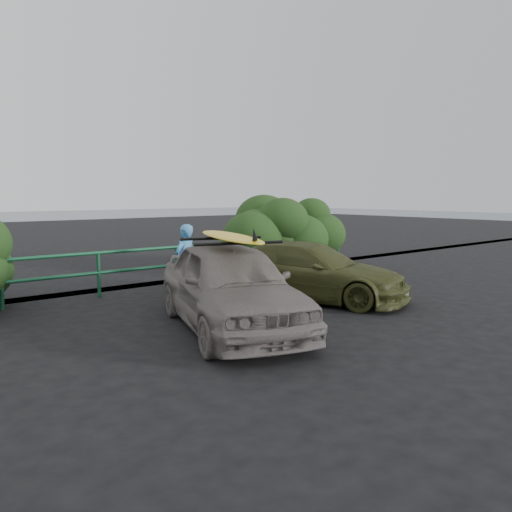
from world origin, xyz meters
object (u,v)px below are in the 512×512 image
at_px(guardrail, 140,270).
at_px(olive_vehicle, 310,271).
at_px(surfboard, 230,237).
at_px(sedan, 230,286).
at_px(man, 185,261).

height_order(guardrail, olive_vehicle, olive_vehicle).
bearing_deg(surfboard, sedan, -71.35).
height_order(guardrail, man, man).
xyz_separation_m(guardrail, surfboard, (-0.28, -4.01, 1.07)).
relative_size(guardrail, man, 8.49).
height_order(guardrail, surfboard, surfboard).
xyz_separation_m(olive_vehicle, man, (-2.07, 1.83, 0.20)).
relative_size(olive_vehicle, man, 2.60).
bearing_deg(olive_vehicle, surfboard, 174.89).
xyz_separation_m(man, surfboard, (-0.73, -2.69, 0.77)).
height_order(olive_vehicle, man, man).
relative_size(olive_vehicle, surfboard, 1.49).
relative_size(sedan, olive_vehicle, 1.02).
distance_m(sedan, olive_vehicle, 2.94).
height_order(man, surfboard, man).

